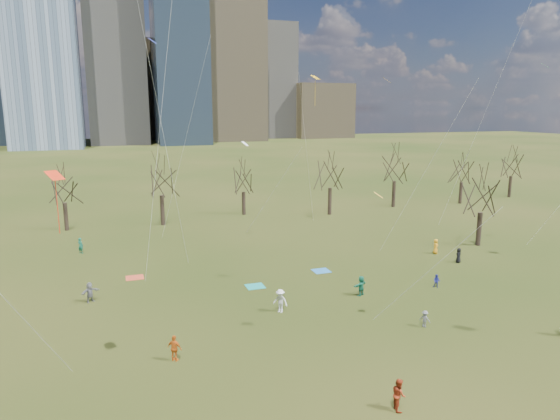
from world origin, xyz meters
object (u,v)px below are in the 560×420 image
object	(u,v)px
blanket_crimson	(135,278)
person_4	(175,348)
blanket_navy	(321,271)
person_2	(399,394)
blanket_teal	(255,286)

from	to	relation	value
blanket_crimson	person_4	world-z (taller)	person_4
blanket_navy	person_2	bearing A→B (deg)	-103.42
blanket_teal	blanket_crimson	bearing A→B (deg)	149.44
blanket_navy	person_4	bearing A→B (deg)	-139.98
person_4	blanket_crimson	bearing A→B (deg)	-46.13
blanket_navy	person_4	xyz separation A→B (m)	(-15.58, -13.08, 0.83)
blanket_teal	person_2	bearing A→B (deg)	-84.37
blanket_navy	person_2	distance (m)	22.63
blanket_teal	blanket_navy	distance (m)	7.50
blanket_crimson	person_2	xyz separation A→B (m)	(11.86, -25.80, 0.85)
blanket_teal	person_4	distance (m)	13.88
blanket_teal	blanket_crimson	distance (m)	11.49
blanket_teal	blanket_navy	bearing A→B (deg)	15.76
blanket_crimson	person_4	xyz separation A→B (m)	(1.53, -16.89, 0.83)
blanket_crimson	person_2	world-z (taller)	person_2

